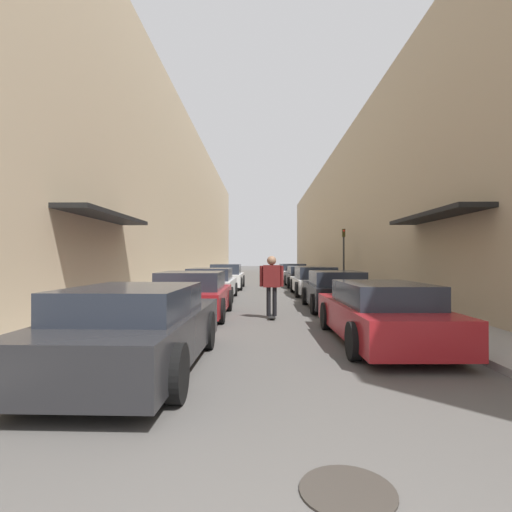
% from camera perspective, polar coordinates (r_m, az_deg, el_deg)
% --- Properties ---
extents(ground, '(127.24, 127.24, 0.00)m').
position_cam_1_polar(ground, '(24.46, 1.31, -4.30)').
color(ground, '#4C4947').
extents(curb_strip_left, '(1.80, 57.84, 0.12)m').
position_cam_1_polar(curb_strip_left, '(30.48, -6.70, -3.40)').
color(curb_strip_left, gray).
rests_on(curb_strip_left, ground).
extents(curb_strip_right, '(1.80, 57.84, 0.12)m').
position_cam_1_polar(curb_strip_right, '(30.55, 9.08, -3.39)').
color(curb_strip_right, gray).
rests_on(curb_strip_right, ground).
extents(building_row_left, '(4.90, 57.84, 11.23)m').
position_cam_1_polar(building_row_left, '(31.19, -12.02, 6.90)').
color(building_row_left, tan).
rests_on(building_row_left, ground).
extents(building_row_right, '(4.90, 57.84, 9.61)m').
position_cam_1_polar(building_row_right, '(31.21, 14.37, 5.40)').
color(building_row_right, tan).
rests_on(building_row_right, ground).
extents(parked_car_left_0, '(1.97, 4.52, 1.28)m').
position_cam_1_polar(parked_car_left_0, '(6.35, -16.71, -9.90)').
color(parked_car_left_0, '#232326').
rests_on(parked_car_left_0, ground).
extents(parked_car_left_1, '(2.07, 4.05, 1.31)m').
position_cam_1_polar(parked_car_left_1, '(11.70, -9.04, -5.52)').
color(parked_car_left_1, maroon).
rests_on(parked_car_left_1, ground).
extents(parked_car_left_2, '(2.02, 4.25, 1.28)m').
position_cam_1_polar(parked_car_left_2, '(16.58, -6.49, -4.05)').
color(parked_car_left_2, silver).
rests_on(parked_car_left_2, ground).
extents(parked_car_left_3, '(1.90, 4.32, 1.37)m').
position_cam_1_polar(parked_car_left_3, '(22.40, -4.24, -2.98)').
color(parked_car_left_3, silver).
rests_on(parked_car_left_3, ground).
extents(parked_car_right_0, '(1.85, 4.64, 1.21)m').
position_cam_1_polar(parked_car_right_0, '(8.41, 17.27, -7.80)').
color(parked_car_right_0, maroon).
rests_on(parked_car_right_0, ground).
extents(parked_car_right_1, '(1.91, 4.12, 1.27)m').
position_cam_1_polar(parked_car_right_1, '(13.55, 11.25, -4.89)').
color(parked_car_right_1, black).
rests_on(parked_car_right_1, ground).
extents(parked_car_right_2, '(2.02, 4.31, 1.30)m').
position_cam_1_polar(parked_car_right_2, '(18.63, 8.39, -3.60)').
color(parked_car_right_2, silver).
rests_on(parked_car_right_2, ground).
extents(parked_car_right_3, '(1.89, 4.49, 1.23)m').
position_cam_1_polar(parked_car_right_3, '(23.74, 6.55, -2.95)').
color(parked_car_right_3, black).
rests_on(parked_car_right_3, ground).
extents(parked_car_right_4, '(2.05, 4.24, 1.29)m').
position_cam_1_polar(parked_car_right_4, '(29.46, 5.36, -2.40)').
color(parked_car_right_4, silver).
rests_on(parked_car_right_4, ground).
extents(parked_car_right_5, '(1.95, 4.29, 1.21)m').
position_cam_1_polar(parked_car_right_5, '(34.34, 4.72, -2.17)').
color(parked_car_right_5, '#515459').
rests_on(parked_car_right_5, ground).
extents(skateboarder, '(0.67, 0.78, 1.76)m').
position_cam_1_polar(skateboarder, '(11.21, 2.24, -3.44)').
color(skateboarder, black).
rests_on(skateboarder, ground).
extents(manhole_cover, '(0.70, 0.70, 0.02)m').
position_cam_1_polar(manhole_cover, '(3.40, 12.97, -29.91)').
color(manhole_cover, '#332D28').
rests_on(manhole_cover, ground).
extents(traffic_light, '(0.16, 0.22, 3.21)m').
position_cam_1_polar(traffic_light, '(22.59, 12.42, 0.76)').
color(traffic_light, '#2D2D2D').
rests_on(traffic_light, curb_strip_right).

